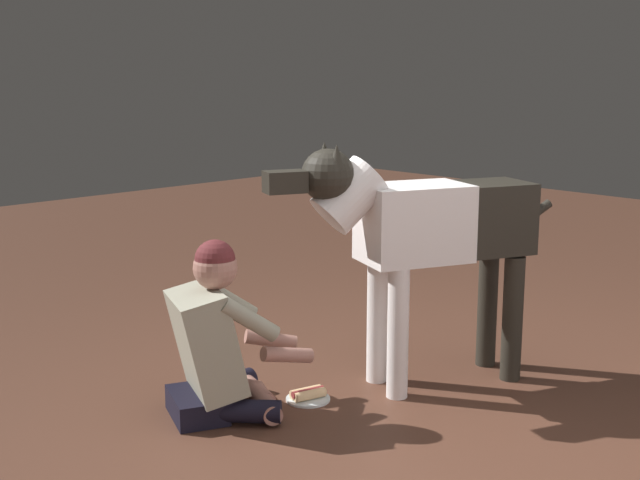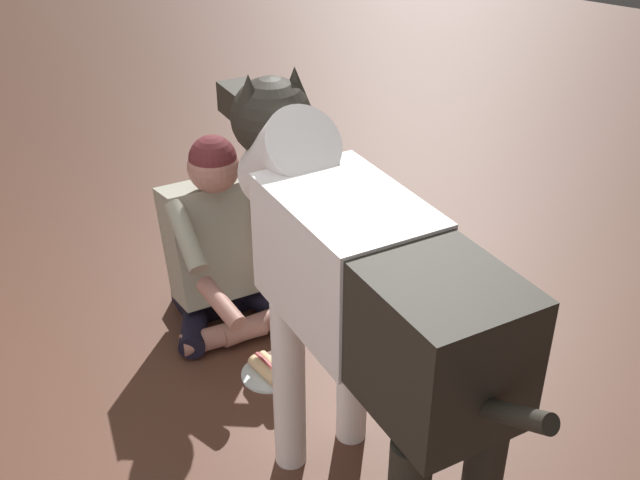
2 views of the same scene
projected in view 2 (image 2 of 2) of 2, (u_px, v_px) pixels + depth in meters
name	position (u px, v px, depth m)	size (l,w,h in m)	color
ground_plane	(202.00, 451.00, 2.72)	(14.74, 14.74, 0.00)	#513022
person_sitting_on_floor	(219.00, 247.00, 3.24)	(0.74, 0.61, 0.86)	black
large_dog	(357.00, 280.00, 2.16)	(1.54, 0.75, 1.29)	silver
hot_dog_on_plate	(269.00, 370.00, 3.06)	(0.22, 0.22, 0.06)	silver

